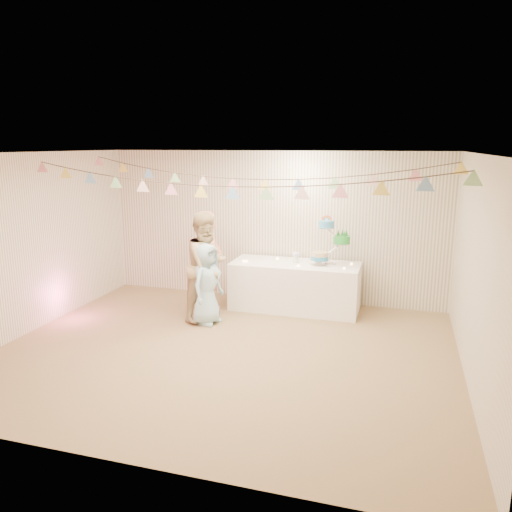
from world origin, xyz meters
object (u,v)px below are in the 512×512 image
(table, at_px, (295,286))
(cake_stand, at_px, (330,244))
(person_adult_a, at_px, (210,262))
(person_adult_b, at_px, (207,266))
(person_child, at_px, (207,284))

(table, distance_m, cake_stand, 0.92)
(cake_stand, xyz_separation_m, person_adult_a, (-1.87, -0.53, -0.29))
(person_adult_a, bearing_deg, cake_stand, -78.99)
(table, xyz_separation_m, person_adult_a, (-1.32, -0.48, 0.44))
(person_adult_a, bearing_deg, person_adult_b, -169.11)
(cake_stand, height_order, person_adult_a, person_adult_a)
(table, relative_size, cake_stand, 2.80)
(person_adult_a, xyz_separation_m, person_adult_b, (0.11, -0.38, 0.02))
(cake_stand, distance_m, person_child, 2.08)
(person_child, bearing_deg, table, -33.26)
(table, height_order, person_adult_b, person_adult_b)
(table, relative_size, person_child, 1.67)
(cake_stand, xyz_separation_m, person_adult_b, (-1.77, -0.91, -0.27))
(person_adult_b, bearing_deg, table, -36.04)
(person_adult_a, height_order, person_adult_b, person_adult_b)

